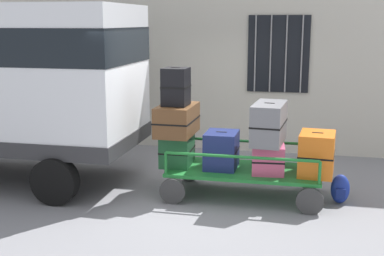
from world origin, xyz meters
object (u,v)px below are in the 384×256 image
(suitcase_center_middle, at_px, (269,123))
(backpack, at_px, (340,189))
(luggage_cart, at_px, (244,174))
(suitcase_left_top, at_px, (176,87))
(suitcase_midright_bottom, at_px, (317,154))
(suitcase_midleft_bottom, at_px, (221,150))
(suitcase_left_bottom, at_px, (177,149))
(suitcase_center_bottom, at_px, (268,157))
(suitcase_left_middle, at_px, (177,120))

(suitcase_center_middle, bearing_deg, backpack, 0.29)
(luggage_cart, bearing_deg, suitcase_left_top, -178.44)
(suitcase_midright_bottom, bearing_deg, suitcase_midleft_bottom, 178.60)
(suitcase_left_top, relative_size, suitcase_midleft_bottom, 0.98)
(suitcase_midright_bottom, distance_m, backpack, 0.64)
(suitcase_center_middle, height_order, suitcase_midright_bottom, suitcase_center_middle)
(suitcase_left_bottom, relative_size, suitcase_center_bottom, 0.84)
(suitcase_left_middle, xyz_separation_m, suitcase_center_middle, (1.41, -0.03, 0.01))
(suitcase_left_middle, relative_size, suitcase_left_top, 1.57)
(suitcase_center_bottom, bearing_deg, luggage_cart, -176.07)
(suitcase_left_top, xyz_separation_m, suitcase_center_middle, (1.41, 0.03, -0.51))
(suitcase_center_bottom, height_order, suitcase_center_middle, suitcase_center_middle)
(suitcase_midleft_bottom, height_order, suitcase_center_middle, suitcase_center_middle)
(luggage_cart, xyz_separation_m, suitcase_left_middle, (-1.06, 0.03, 0.79))
(suitcase_midleft_bottom, xyz_separation_m, suitcase_center_middle, (0.70, 0.00, 0.45))
(backpack, bearing_deg, suitcase_center_bottom, 178.79)
(suitcase_left_middle, distance_m, suitcase_center_middle, 1.41)
(luggage_cart, bearing_deg, suitcase_left_bottom, 178.19)
(suitcase_left_middle, distance_m, suitcase_midleft_bottom, 0.83)
(suitcase_left_top, xyz_separation_m, suitcase_midleft_bottom, (0.70, 0.02, -0.95))
(suitcase_center_bottom, xyz_separation_m, suitcase_center_middle, (0.00, -0.03, 0.52))
(suitcase_left_bottom, distance_m, suitcase_left_middle, 0.47)
(suitcase_left_middle, bearing_deg, backpack, -0.58)
(suitcase_center_bottom, xyz_separation_m, suitcase_midright_bottom, (0.70, -0.06, 0.10))
(suitcase_midleft_bottom, distance_m, suitcase_center_middle, 0.83)
(luggage_cart, bearing_deg, suitcase_center_bottom, 3.93)
(luggage_cart, distance_m, suitcase_center_middle, 0.87)
(suitcase_center_middle, distance_m, suitcase_midright_bottom, 0.82)
(suitcase_left_middle, bearing_deg, luggage_cart, -1.46)
(luggage_cart, bearing_deg, suitcase_left_middle, 178.54)
(suitcase_midleft_bottom, height_order, suitcase_midright_bottom, suitcase_midright_bottom)
(suitcase_center_middle, distance_m, backpack, 1.42)
(suitcase_center_middle, bearing_deg, suitcase_left_middle, 178.76)
(suitcase_left_bottom, bearing_deg, suitcase_left_top, -90.00)
(suitcase_left_middle, distance_m, suitcase_center_bottom, 1.50)
(suitcase_left_top, bearing_deg, backpack, 0.70)
(luggage_cart, xyz_separation_m, backpack, (1.42, 0.00, -0.14))
(suitcase_midright_bottom, bearing_deg, backpack, 6.32)
(suitcase_center_bottom, bearing_deg, suitcase_midright_bottom, -5.08)
(suitcase_left_bottom, height_order, backpack, suitcase_left_bottom)
(suitcase_midleft_bottom, relative_size, suitcase_center_middle, 0.64)
(suitcase_center_bottom, relative_size, suitcase_midright_bottom, 1.16)
(suitcase_center_bottom, bearing_deg, suitcase_left_bottom, 179.62)
(suitcase_left_middle, xyz_separation_m, suitcase_midright_bottom, (2.11, -0.07, -0.40))
(suitcase_left_middle, height_order, backpack, suitcase_left_middle)
(luggage_cart, distance_m, suitcase_left_top, 1.68)
(suitcase_left_top, bearing_deg, suitcase_center_middle, 1.02)
(suitcase_center_middle, bearing_deg, suitcase_midright_bottom, -2.82)
(suitcase_midright_bottom, bearing_deg, suitcase_center_bottom, 174.92)
(suitcase_left_top, bearing_deg, suitcase_left_bottom, 90.00)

